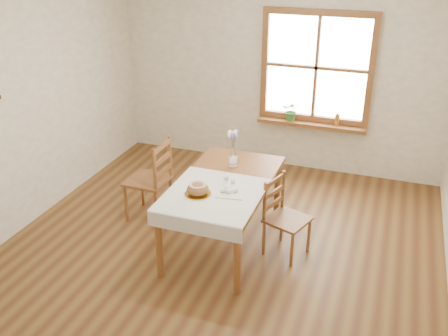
# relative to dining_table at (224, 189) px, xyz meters

# --- Properties ---
(ground) EXTENTS (5.00, 5.00, 0.00)m
(ground) POSITION_rel_dining_table_xyz_m (0.00, -0.30, -0.66)
(ground) COLOR brown
(ground) RESTS_ON ground
(room_walls) EXTENTS (4.60, 5.10, 2.65)m
(room_walls) POSITION_rel_dining_table_xyz_m (0.00, -0.30, 1.04)
(room_walls) COLOR white
(room_walls) RESTS_ON ground
(window) EXTENTS (1.46, 0.08, 1.46)m
(window) POSITION_rel_dining_table_xyz_m (0.50, 2.17, 0.79)
(window) COLOR brown
(window) RESTS_ON ground
(window_sill) EXTENTS (1.46, 0.20, 0.05)m
(window_sill) POSITION_rel_dining_table_xyz_m (0.50, 2.10, 0.03)
(window_sill) COLOR brown
(window_sill) RESTS_ON ground
(dining_table) EXTENTS (0.90, 1.60, 0.75)m
(dining_table) POSITION_rel_dining_table_xyz_m (0.00, 0.00, 0.00)
(dining_table) COLOR brown
(dining_table) RESTS_ON ground
(table_linen) EXTENTS (0.91, 0.99, 0.01)m
(table_linen) POSITION_rel_dining_table_xyz_m (0.00, -0.30, 0.09)
(table_linen) COLOR silver
(table_linen) RESTS_ON dining_table
(chair_left) EXTENTS (0.48, 0.46, 0.97)m
(chair_left) POSITION_rel_dining_table_xyz_m (-1.02, 0.25, -0.18)
(chair_left) COLOR brown
(chair_left) RESTS_ON ground
(chair_right) EXTENTS (0.52, 0.50, 0.84)m
(chair_right) POSITION_rel_dining_table_xyz_m (0.67, 0.05, -0.25)
(chair_right) COLOR brown
(chair_right) RESTS_ON ground
(bread_plate) EXTENTS (0.27, 0.27, 0.01)m
(bread_plate) POSITION_rel_dining_table_xyz_m (-0.14, -0.37, 0.10)
(bread_plate) COLOR white
(bread_plate) RESTS_ON table_linen
(bread_loaf) EXTENTS (0.21, 0.21, 0.12)m
(bread_loaf) POSITION_rel_dining_table_xyz_m (-0.14, -0.37, 0.17)
(bread_loaf) COLOR brown
(bread_loaf) RESTS_ON bread_plate
(egg_napkin) EXTENTS (0.29, 0.26, 0.01)m
(egg_napkin) POSITION_rel_dining_table_xyz_m (0.16, -0.25, 0.10)
(egg_napkin) COLOR silver
(egg_napkin) RESTS_ON table_linen
(eggs) EXTENTS (0.23, 0.21, 0.04)m
(eggs) POSITION_rel_dining_table_xyz_m (0.16, -0.25, 0.13)
(eggs) COLOR silver
(eggs) RESTS_ON egg_napkin
(salt_shaker) EXTENTS (0.05, 0.05, 0.08)m
(salt_shaker) POSITION_rel_dining_table_xyz_m (0.12, -0.07, 0.14)
(salt_shaker) COLOR white
(salt_shaker) RESTS_ON table_linen
(pepper_shaker) EXTENTS (0.06, 0.06, 0.09)m
(pepper_shaker) POSITION_rel_dining_table_xyz_m (0.03, -0.02, 0.14)
(pepper_shaker) COLOR white
(pepper_shaker) RESTS_ON table_linen
(flower_vase) EXTENTS (0.11, 0.11, 0.10)m
(flower_vase) POSITION_rel_dining_table_xyz_m (-0.03, 0.37, 0.14)
(flower_vase) COLOR white
(flower_vase) RESTS_ON dining_table
(lavender_bouquet) EXTENTS (0.16, 0.16, 0.31)m
(lavender_bouquet) POSITION_rel_dining_table_xyz_m (-0.03, 0.37, 0.34)
(lavender_bouquet) COLOR #765DA5
(lavender_bouquet) RESTS_ON flower_vase
(potted_plant) EXTENTS (0.25, 0.28, 0.21)m
(potted_plant) POSITION_rel_dining_table_xyz_m (0.22, 2.10, 0.15)
(potted_plant) COLOR #38732E
(potted_plant) RESTS_ON window_sill
(amber_bottle) EXTENTS (0.08, 0.08, 0.17)m
(amber_bottle) POSITION_rel_dining_table_xyz_m (0.84, 2.10, 0.14)
(amber_bottle) COLOR #9E621D
(amber_bottle) RESTS_ON window_sill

